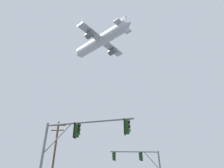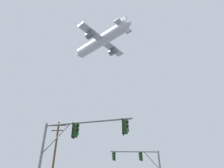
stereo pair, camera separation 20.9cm
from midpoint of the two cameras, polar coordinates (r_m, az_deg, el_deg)
signal_pole_near at (r=13.51m, az=-11.52°, el=-16.50°), size 6.23×1.33×6.04m
signal_pole_far at (r=24.02m, az=8.67°, el=-22.29°), size 5.71×0.88×6.03m
utility_pole at (r=27.93m, az=-17.04°, el=-20.30°), size 2.20×0.28×10.47m
airplane at (r=57.17m, az=-3.43°, el=12.60°), size 19.13×15.39×5.96m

